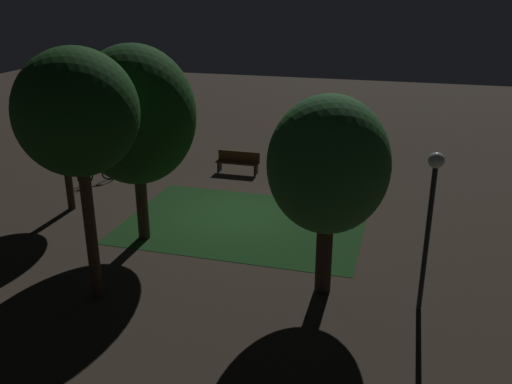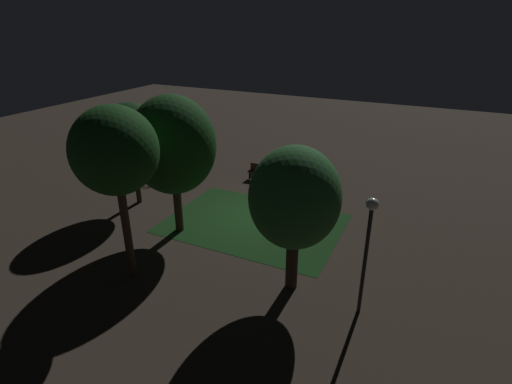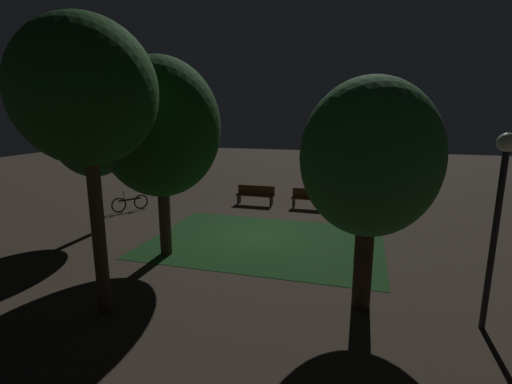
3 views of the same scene
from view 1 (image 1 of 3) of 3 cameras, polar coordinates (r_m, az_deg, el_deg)
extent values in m
plane|color=#3D3328|center=(19.06, -1.90, -2.26)|extent=(60.00, 60.00, 0.00)
cube|color=#194219|center=(18.33, -1.23, -3.21)|extent=(7.77, 5.48, 0.01)
cube|color=brown|center=(22.47, 4.60, 2.51)|extent=(1.80, 0.48, 0.06)
cube|color=brown|center=(22.60, 4.72, 3.22)|extent=(1.80, 0.06, 0.40)
cube|color=black|center=(22.42, 6.59, 1.75)|extent=(0.08, 0.38, 0.42)
cube|color=black|center=(22.70, 2.60, 2.11)|extent=(0.08, 0.38, 0.42)
cube|color=#512D19|center=(23.10, -1.92, 3.07)|extent=(1.80, 0.48, 0.06)
cube|color=#512D19|center=(23.22, -1.77, 3.76)|extent=(1.80, 0.06, 0.40)
cube|color=black|center=(22.95, -0.01, 2.34)|extent=(0.08, 0.38, 0.42)
cube|color=black|center=(23.41, -3.78, 2.66)|extent=(0.08, 0.38, 0.42)
cylinder|color=#423021|center=(17.08, -11.75, -0.20)|extent=(0.35, 0.35, 2.92)
ellipsoid|color=#194719|center=(16.40, -12.37, 7.76)|extent=(3.53, 3.53, 4.05)
cylinder|color=#38281C|center=(14.00, 7.08, -5.43)|extent=(0.41, 0.41, 2.59)
ellipsoid|color=#28662D|center=(13.21, 7.47, 2.81)|extent=(2.94, 2.94, 3.36)
cylinder|color=#38281C|center=(20.09, -18.89, 2.04)|extent=(0.26, 0.26, 2.78)
ellipsoid|color=#143816|center=(19.55, -19.61, 8.02)|extent=(2.76, 2.76, 3.01)
cylinder|color=#423021|center=(13.90, -16.77, -3.27)|extent=(0.28, 0.28, 3.97)
ellipsoid|color=#194719|center=(13.08, -18.00, 7.83)|extent=(2.79, 2.79, 2.91)
cylinder|color=black|center=(13.44, 17.20, -4.91)|extent=(0.12, 0.12, 3.64)
sphere|color=white|center=(12.75, 18.13, 3.13)|extent=(0.36, 0.36, 0.36)
torus|color=black|center=(23.08, -14.94, 2.04)|extent=(0.42, 0.58, 0.66)
torus|color=black|center=(22.70, -17.22, 1.50)|extent=(0.42, 0.58, 0.66)
cube|color=#232328|center=(22.83, -16.12, 2.20)|extent=(0.60, 0.85, 0.08)
cylinder|color=#232328|center=(22.67, -16.75, 2.59)|extent=(0.03, 0.03, 0.40)
camera|label=2|loc=(2.97, 75.98, 30.74)|focal=27.85mm
camera|label=3|loc=(5.54, -6.75, -12.81)|focal=26.41mm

